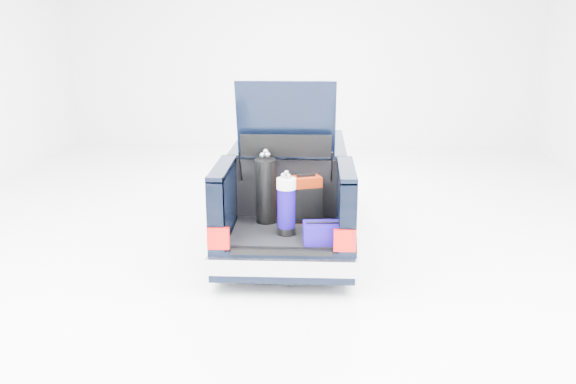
# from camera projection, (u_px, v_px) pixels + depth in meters

# --- Properties ---
(ground) EXTENTS (14.00, 14.00, 0.00)m
(ground) POSITION_uv_depth(u_px,v_px,m) (290.00, 235.00, 9.37)
(ground) COLOR white
(ground) RESTS_ON ground
(car) EXTENTS (1.87, 4.65, 2.47)m
(car) POSITION_uv_depth(u_px,v_px,m) (290.00, 191.00, 9.29)
(car) COLOR black
(car) RESTS_ON ground
(red_suitcase) EXTENTS (0.44, 0.37, 0.64)m
(red_suitcase) POSITION_uv_depth(u_px,v_px,m) (306.00, 199.00, 8.06)
(red_suitcase) COLOR maroon
(red_suitcase) RESTS_ON car
(black_golf_bag) EXTENTS (0.28, 0.34, 0.97)m
(black_golf_bag) POSITION_uv_depth(u_px,v_px,m) (266.00, 191.00, 7.95)
(black_golf_bag) COLOR black
(black_golf_bag) RESTS_ON car
(blue_golf_bag) EXTENTS (0.28, 0.28, 0.81)m
(blue_golf_bag) POSITION_uv_depth(u_px,v_px,m) (286.00, 206.00, 7.54)
(blue_golf_bag) COLOR black
(blue_golf_bag) RESTS_ON car
(blue_duffel) EXTENTS (0.52, 0.36, 0.26)m
(blue_duffel) POSITION_uv_depth(u_px,v_px,m) (324.00, 233.00, 7.32)
(blue_duffel) COLOR #110463
(blue_duffel) RESTS_ON car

